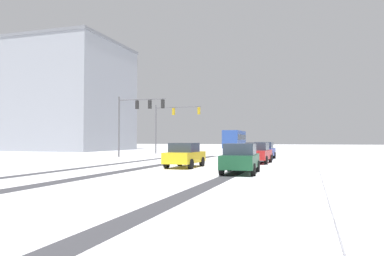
# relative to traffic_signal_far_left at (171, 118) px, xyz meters

# --- Properties ---
(wheel_track_left_lane) EXTENTS (0.80, 38.39, 0.01)m
(wheel_track_left_lane) POSITION_rel_traffic_signal_far_left_xyz_m (13.44, -23.37, -4.66)
(wheel_track_left_lane) COLOR #424247
(wheel_track_left_lane) RESTS_ON ground
(wheel_track_right_lane) EXTENTS (0.83, 38.39, 0.01)m
(wheel_track_right_lane) POSITION_rel_traffic_signal_far_left_xyz_m (3.34, -23.37, -4.66)
(wheel_track_right_lane) COLOR #424247
(wheel_track_right_lane) RESTS_ON ground
(wheel_track_center) EXTENTS (0.99, 38.39, 0.01)m
(wheel_track_center) POSITION_rel_traffic_signal_far_left_xyz_m (6.99, -23.37, -4.66)
(wheel_track_center) COLOR #424247
(wheel_track_center) RESTS_ON ground
(sidewalk_kerb_right) EXTENTS (4.00, 38.39, 0.12)m
(sidewalk_kerb_right) POSITION_rel_traffic_signal_far_left_xyz_m (19.84, -25.11, -4.60)
(sidewalk_kerb_right) COLOR white
(sidewalk_kerb_right) RESTS_ON ground
(traffic_signal_far_left) EXTENTS (6.50, 0.54, 6.50)m
(traffic_signal_far_left) POSITION_rel_traffic_signal_far_left_xyz_m (0.00, 0.00, 0.00)
(traffic_signal_far_left) COLOR #56565B
(traffic_signal_far_left) RESTS_ON ground
(traffic_signal_near_left) EXTENTS (5.42, 0.42, 6.50)m
(traffic_signal_near_left) POSITION_rel_traffic_signal_far_left_xyz_m (-0.12, -9.87, 0.11)
(traffic_signal_near_left) COLOR #56565B
(traffic_signal_near_left) RESTS_ON ground
(car_blue_lead) EXTENTS (1.88, 4.13, 1.62)m
(car_blue_lead) POSITION_rel_traffic_signal_far_left_xyz_m (13.21, -9.96, -3.85)
(car_blue_lead) COLOR #233899
(car_blue_lead) RESTS_ON ground
(car_red_second) EXTENTS (1.93, 4.15, 1.62)m
(car_red_second) POSITION_rel_traffic_signal_far_left_xyz_m (13.46, -16.40, -3.85)
(car_red_second) COLOR red
(car_red_second) RESTS_ON ground
(car_yellow_cab_third) EXTENTS (1.85, 4.11, 1.62)m
(car_yellow_cab_third) POSITION_rel_traffic_signal_far_left_xyz_m (9.46, -22.24, -3.85)
(car_yellow_cab_third) COLOR yellow
(car_yellow_cab_third) RESTS_ON ground
(car_dark_green_fourth) EXTENTS (1.99, 4.18, 1.62)m
(car_dark_green_fourth) POSITION_rel_traffic_signal_far_left_xyz_m (13.75, -25.49, -3.85)
(car_dark_green_fourth) COLOR #194C2D
(car_dark_green_fourth) RESTS_ON ground
(bus_oncoming) EXTENTS (3.04, 11.10, 3.38)m
(bus_oncoming) POSITION_rel_traffic_signal_far_left_xyz_m (5.00, 17.53, -2.67)
(bus_oncoming) COLOR #284793
(bus_oncoming) RESTS_ON ground
(office_building_far_left_block) EXTENTS (22.82, 17.90, 18.87)m
(office_building_far_left_block) POSITION_rel_traffic_signal_far_left_xyz_m (-25.67, 10.29, 4.78)
(office_building_far_left_block) COLOR #9399A3
(office_building_far_left_block) RESTS_ON ground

